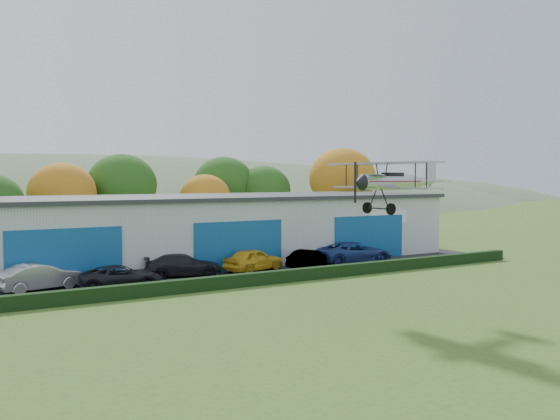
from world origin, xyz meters
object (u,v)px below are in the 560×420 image
car_2 (122,277)px  car_3 (183,265)px  car_1 (41,277)px  car_6 (355,252)px  biplane (394,180)px  car_4 (253,260)px  hangar (206,228)px  car_5 (309,259)px

car_2 → car_3: car_3 is taller
car_1 → car_3: bearing=-100.6°
car_6 → biplane: size_ratio=0.87×
car_1 → car_6: (23.00, -0.53, 0.02)m
car_1 → biplane: biplane is taller
car_2 → biplane: (10.36, -12.70, 5.86)m
car_1 → car_4: car_4 is taller
car_2 → car_4: size_ratio=1.04×
car_4 → hangar: bearing=-12.0°
car_5 → car_1: bearing=64.0°
car_3 → biplane: biplane is taller
car_5 → hangar: bearing=8.9°
hangar → car_6: (9.38, -7.52, -1.78)m
car_2 → car_4: car_4 is taller
car_5 → car_6: car_6 is taller
car_5 → car_6: size_ratio=0.69×
car_4 → car_5: (4.26, -0.79, -0.13)m
car_1 → car_4: 14.31m
car_2 → car_5: car_2 is taller
hangar → biplane: biplane is taller
car_5 → car_2: bearing=69.9°
biplane → car_3: bearing=104.5°
car_5 → biplane: size_ratio=0.60×
hangar → car_2: hangar is taller
car_4 → biplane: size_ratio=0.69×
car_2 → car_4: (9.93, 1.70, 0.13)m
car_6 → car_1: bearing=97.8°
car_4 → car_6: (8.69, -0.59, 0.02)m
car_4 → car_1: bearing=72.6°
car_2 → car_3: 5.19m
hangar → car_4: bearing=-84.3°
car_3 → car_5: car_3 is taller
hangar → car_2: 12.78m
hangar → car_3: bearing=-124.7°
car_2 → car_6: size_ratio=0.82×
hangar → car_6: bearing=-38.7°
car_6 → biplane: bearing=158.3°
car_2 → biplane: bearing=-131.1°
car_3 → car_4: (5.19, -0.42, 0.05)m
hangar → car_5: (4.95, -7.72, -1.93)m
car_1 → car_5: bearing=-105.9°
car_3 → car_4: car_4 is taller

